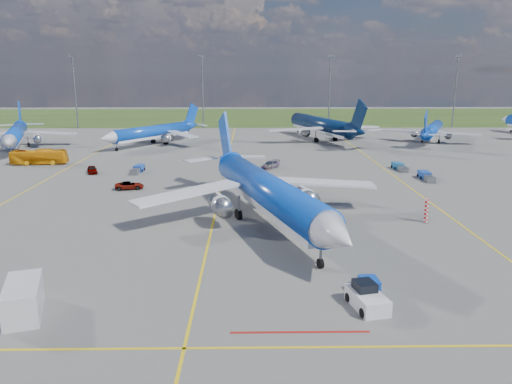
{
  "coord_description": "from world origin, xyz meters",
  "views": [
    {
      "loc": [
        4.38,
        -50.06,
        18.21
      ],
      "look_at": [
        5.25,
        7.69,
        4.0
      ],
      "focal_mm": 35.0,
      "sensor_mm": 36.0,
      "label": 1
    }
  ],
  "objects_px": {
    "warning_post": "(426,211)",
    "uld_container": "(369,287)",
    "bg_jet_n": "(321,140)",
    "main_airliner": "(267,223)",
    "service_van": "(23,299)",
    "baggage_tug_w": "(426,176)",
    "apron_bus": "(39,157)",
    "service_car_a": "(92,169)",
    "bg_jet_ne": "(431,141)",
    "service_car_c": "(270,165)",
    "bg_jet_nnw": "(153,145)",
    "service_car_b": "(129,185)",
    "pushback_tug": "(367,298)",
    "baggage_tug_e": "(399,167)",
    "bg_jet_nw": "(17,149)",
    "baggage_tug_c": "(138,169)"
  },
  "relations": [
    {
      "from": "uld_container",
      "to": "service_car_a",
      "type": "height_order",
      "value": "uld_container"
    },
    {
      "from": "baggage_tug_c",
      "to": "bg_jet_nnw",
      "type": "bearing_deg",
      "value": 99.08
    },
    {
      "from": "baggage_tug_e",
      "to": "pushback_tug",
      "type": "bearing_deg",
      "value": -113.14
    },
    {
      "from": "bg_jet_ne",
      "to": "baggage_tug_w",
      "type": "relative_size",
      "value": 6.01
    },
    {
      "from": "main_airliner",
      "to": "pushback_tug",
      "type": "bearing_deg",
      "value": -89.97
    },
    {
      "from": "service_car_a",
      "to": "apron_bus",
      "type": "bearing_deg",
      "value": 125.01
    },
    {
      "from": "baggage_tug_c",
      "to": "pushback_tug",
      "type": "bearing_deg",
      "value": -57.98
    },
    {
      "from": "service_car_b",
      "to": "bg_jet_n",
      "type": "bearing_deg",
      "value": -45.95
    },
    {
      "from": "bg_jet_n",
      "to": "pushback_tug",
      "type": "bearing_deg",
      "value": 65.83
    },
    {
      "from": "apron_bus",
      "to": "service_car_a",
      "type": "height_order",
      "value": "apron_bus"
    },
    {
      "from": "bg_jet_nw",
      "to": "main_airliner",
      "type": "distance_m",
      "value": 82.36
    },
    {
      "from": "service_van",
      "to": "bg_jet_ne",
      "type": "bearing_deg",
      "value": 37.35
    },
    {
      "from": "warning_post",
      "to": "baggage_tug_w",
      "type": "height_order",
      "value": "warning_post"
    },
    {
      "from": "bg_jet_nnw",
      "to": "service_car_b",
      "type": "bearing_deg",
      "value": -50.03
    },
    {
      "from": "bg_jet_ne",
      "to": "service_car_b",
      "type": "bearing_deg",
      "value": 64.72
    },
    {
      "from": "service_van",
      "to": "baggage_tug_w",
      "type": "height_order",
      "value": "service_van"
    },
    {
      "from": "uld_container",
      "to": "service_car_b",
      "type": "distance_m",
      "value": 47.62
    },
    {
      "from": "service_van",
      "to": "service_car_a",
      "type": "bearing_deg",
      "value": 83.79
    },
    {
      "from": "bg_jet_nnw",
      "to": "pushback_tug",
      "type": "relative_size",
      "value": 6.0
    },
    {
      "from": "bg_jet_n",
      "to": "service_car_c",
      "type": "relative_size",
      "value": 9.28
    },
    {
      "from": "bg_jet_nnw",
      "to": "uld_container",
      "type": "relative_size",
      "value": 19.25
    },
    {
      "from": "service_car_c",
      "to": "baggage_tug_w",
      "type": "relative_size",
      "value": 0.85
    },
    {
      "from": "bg_jet_nnw",
      "to": "bg_jet_ne",
      "type": "height_order",
      "value": "bg_jet_nnw"
    },
    {
      "from": "service_car_c",
      "to": "baggage_tug_e",
      "type": "distance_m",
      "value": 24.09
    },
    {
      "from": "bg_jet_nnw",
      "to": "service_car_a",
      "type": "relative_size",
      "value": 8.86
    },
    {
      "from": "main_airliner",
      "to": "baggage_tug_c",
      "type": "distance_m",
      "value": 38.56
    },
    {
      "from": "warning_post",
      "to": "uld_container",
      "type": "height_order",
      "value": "warning_post"
    },
    {
      "from": "bg_jet_n",
      "to": "baggage_tug_w",
      "type": "relative_size",
      "value": 7.87
    },
    {
      "from": "bg_jet_n",
      "to": "main_airliner",
      "type": "bearing_deg",
      "value": 58.77
    },
    {
      "from": "pushback_tug",
      "to": "baggage_tug_e",
      "type": "distance_m",
      "value": 58.18
    },
    {
      "from": "service_car_a",
      "to": "baggage_tug_e",
      "type": "height_order",
      "value": "service_car_a"
    },
    {
      "from": "service_car_c",
      "to": "uld_container",
      "type": "bearing_deg",
      "value": -51.69
    },
    {
      "from": "uld_container",
      "to": "pushback_tug",
      "type": "bearing_deg",
      "value": -112.2
    },
    {
      "from": "bg_jet_nw",
      "to": "service_van",
      "type": "distance_m",
      "value": 90.52
    },
    {
      "from": "bg_jet_nnw",
      "to": "bg_jet_n",
      "type": "relative_size",
      "value": 0.8
    },
    {
      "from": "baggage_tug_w",
      "to": "baggage_tug_e",
      "type": "relative_size",
      "value": 1.03
    },
    {
      "from": "main_airliner",
      "to": "bg_jet_ne",
      "type": "bearing_deg",
      "value": 39.59
    },
    {
      "from": "main_airliner",
      "to": "pushback_tug",
      "type": "height_order",
      "value": "main_airliner"
    },
    {
      "from": "bg_jet_ne",
      "to": "baggage_tug_e",
      "type": "distance_m",
      "value": 42.31
    },
    {
      "from": "bg_jet_ne",
      "to": "apron_bus",
      "type": "bearing_deg",
      "value": 45.6
    },
    {
      "from": "warning_post",
      "to": "baggage_tug_e",
      "type": "xyz_separation_m",
      "value": [
        6.53,
        32.86,
        -0.95
      ]
    },
    {
      "from": "main_airliner",
      "to": "service_car_c",
      "type": "xyz_separation_m",
      "value": [
        1.93,
        35.0,
        0.68
      ]
    },
    {
      "from": "bg_jet_nnw",
      "to": "baggage_tug_e",
      "type": "relative_size",
      "value": 6.53
    },
    {
      "from": "pushback_tug",
      "to": "apron_bus",
      "type": "xyz_separation_m",
      "value": [
        -50.55,
        61.62,
        0.7
      ]
    },
    {
      "from": "service_van",
      "to": "pushback_tug",
      "type": "bearing_deg",
      "value": -16.23
    },
    {
      "from": "bg_jet_n",
      "to": "apron_bus",
      "type": "bearing_deg",
      "value": 11.07
    },
    {
      "from": "bg_jet_nnw",
      "to": "bg_jet_n",
      "type": "height_order",
      "value": "bg_jet_n"
    },
    {
      "from": "bg_jet_nnw",
      "to": "bg_jet_ne",
      "type": "relative_size",
      "value": 1.05
    },
    {
      "from": "bg_jet_nnw",
      "to": "service_car_b",
      "type": "distance_m",
      "value": 47.54
    },
    {
      "from": "warning_post",
      "to": "service_car_a",
      "type": "bearing_deg",
      "value": 148.41
    }
  ]
}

